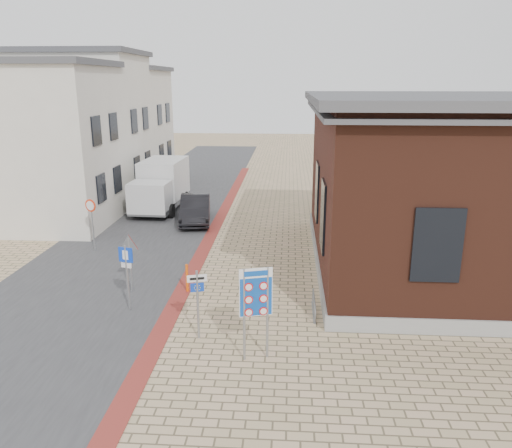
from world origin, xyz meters
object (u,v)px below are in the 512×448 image
(box_truck, at_px, (161,185))
(bollard, at_px, (187,278))
(border_sign, at_px, (256,295))
(parking_sign, at_px, (127,267))
(essen_sign, at_px, (197,295))
(sedan, at_px, (195,209))

(box_truck, height_order, bollard, box_truck)
(border_sign, distance_m, parking_sign, 5.14)
(essen_sign, relative_size, parking_sign, 0.94)
(border_sign, height_order, essen_sign, border_sign)
(box_truck, relative_size, bollard, 5.28)
(sedan, bearing_deg, box_truck, 126.35)
(box_truck, distance_m, bollard, 12.33)
(border_sign, bearing_deg, sedan, 91.54)
(box_truck, relative_size, essen_sign, 2.61)
(box_truck, height_order, parking_sign, box_truck)
(parking_sign, relative_size, bollard, 2.14)
(box_truck, height_order, border_sign, box_truck)
(parking_sign, bearing_deg, essen_sign, -18.98)
(border_sign, relative_size, parking_sign, 1.17)
(box_truck, bearing_deg, border_sign, -65.19)
(border_sign, relative_size, essen_sign, 1.24)
(border_sign, bearing_deg, box_truck, 96.94)
(essen_sign, bearing_deg, border_sign, -45.82)
(sedan, distance_m, parking_sign, 10.81)
(essen_sign, height_order, parking_sign, parking_sign)
(sedan, relative_size, border_sign, 1.67)
(bollard, bearing_deg, parking_sign, -135.50)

